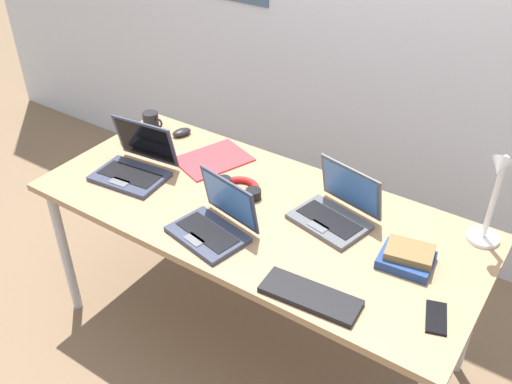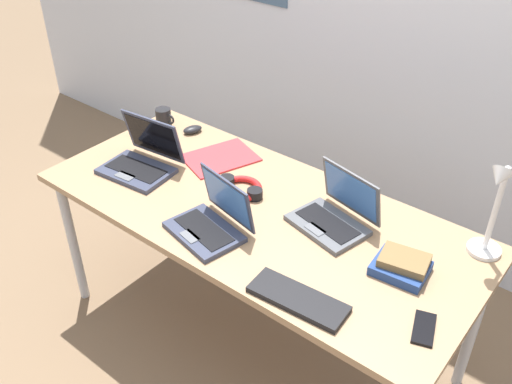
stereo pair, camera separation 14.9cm
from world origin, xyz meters
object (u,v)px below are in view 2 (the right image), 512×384
object	(u,v)px
coffee_mug	(164,117)
external_keyboard	(298,299)
pill_bottle	(135,128)
paper_folder_near_lamp	(220,158)
cell_phone	(424,328)
laptop_back_right	(335,215)
laptop_near_lamp	(211,221)
desk_lamp	(493,211)
laptop_by_keyboard	(141,160)
headphones	(241,188)
computer_mouse	(193,130)
book_stack	(402,265)

from	to	relation	value
coffee_mug	external_keyboard	bearing A→B (deg)	-25.18
pill_bottle	paper_folder_near_lamp	world-z (taller)	pill_bottle
cell_phone	coffee_mug	world-z (taller)	coffee_mug
laptop_back_right	paper_folder_near_lamp	xyz separation A→B (m)	(-0.66, 0.09, -0.04)
external_keyboard	laptop_near_lamp	bearing A→B (deg)	163.82
external_keyboard	desk_lamp	bearing A→B (deg)	52.80
external_keyboard	laptop_by_keyboard	bearing A→B (deg)	162.77
desk_lamp	laptop_by_keyboard	xyz separation A→B (m)	(-1.37, -0.36, -0.15)
laptop_near_lamp	headphones	size ratio (longest dim) A/B	1.50
computer_mouse	laptop_by_keyboard	bearing A→B (deg)	-60.91
laptop_by_keyboard	cell_phone	distance (m)	1.37
book_stack	headphones	bearing A→B (deg)	177.81
laptop_back_right	computer_mouse	size ratio (longest dim) A/B	3.43
desk_lamp	laptop_near_lamp	world-z (taller)	desk_lamp
external_keyboard	cell_phone	world-z (taller)	external_keyboard
laptop_near_lamp	book_stack	world-z (taller)	laptop_near_lamp
book_stack	coffee_mug	world-z (taller)	coffee_mug
laptop_near_lamp	cell_phone	world-z (taller)	laptop_near_lamp
cell_phone	book_stack	world-z (taller)	book_stack
laptop_by_keyboard	headphones	distance (m)	0.47
desk_lamp	coffee_mug	xyz separation A→B (m)	(-1.59, -0.01, -0.15)
computer_mouse	paper_folder_near_lamp	world-z (taller)	computer_mouse
laptop_near_lamp	computer_mouse	world-z (taller)	laptop_near_lamp
laptop_by_keyboard	computer_mouse	world-z (taller)	laptop_by_keyboard
pill_bottle	book_stack	bearing A→B (deg)	-2.98
paper_folder_near_lamp	cell_phone	bearing A→B (deg)	-17.43
coffee_mug	pill_bottle	bearing A→B (deg)	-99.97
coffee_mug	laptop_near_lamp	bearing A→B (deg)	-32.31
laptop_back_right	external_keyboard	distance (m)	0.44
laptop_back_right	headphones	size ratio (longest dim) A/B	1.54
laptop_by_keyboard	headphones	size ratio (longest dim) A/B	1.53
computer_mouse	coffee_mug	size ratio (longest dim) A/B	0.85
laptop_near_lamp	pill_bottle	distance (m)	0.84
laptop_near_lamp	headphones	xyz separation A→B (m)	(-0.08, 0.27, -0.03)
desk_lamp	paper_folder_near_lamp	world-z (taller)	desk_lamp
external_keyboard	pill_bottle	size ratio (longest dim) A/B	4.18
laptop_back_right	headphones	world-z (taller)	laptop_back_right
pill_bottle	coffee_mug	size ratio (longest dim) A/B	0.70
coffee_mug	desk_lamp	bearing A→B (deg)	0.49
cell_phone	pill_bottle	xyz separation A→B (m)	(-1.62, 0.27, 0.04)
cell_phone	headphones	bearing A→B (deg)	147.84
external_keyboard	coffee_mug	size ratio (longest dim) A/B	2.92
book_stack	external_keyboard	bearing A→B (deg)	-120.25
desk_lamp	headphones	bearing A→B (deg)	-166.49
book_stack	coffee_mug	bearing A→B (deg)	170.48
cell_phone	book_stack	xyz separation A→B (m)	(-0.17, 0.19, 0.02)
cell_phone	book_stack	bearing A→B (deg)	113.64
pill_bottle	book_stack	world-z (taller)	pill_bottle
laptop_near_lamp	book_stack	xyz separation A→B (m)	(0.66, 0.24, -0.01)
external_keyboard	computer_mouse	world-z (taller)	computer_mouse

